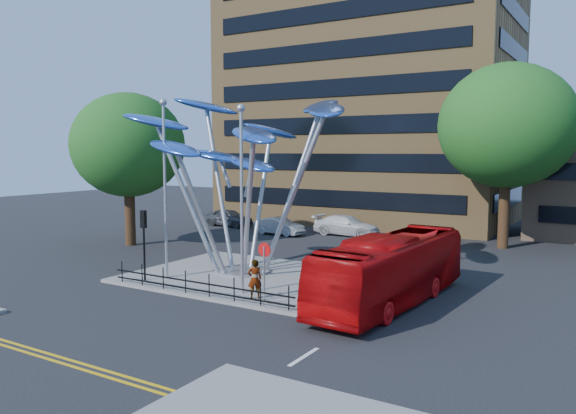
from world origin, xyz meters
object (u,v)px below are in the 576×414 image
Objects in this scene: leaf_sculpture at (243,142)px; parked_car_mid at (279,226)px; pedestrian at (255,279)px; tree_left at (128,145)px; red_bus at (391,270)px; tree_right at (507,126)px; parked_car_right at (347,226)px; parked_car_left at (229,218)px; no_entry_sign_island at (264,261)px; traffic_light_island at (144,230)px; street_lamp_right at (242,182)px; street_lamp_left at (165,173)px.

leaf_sculpture is 15.14m from parked_car_mid.
tree_left is at bearing -68.72° from pedestrian.
red_bus is 6.24× the size of pedestrian.
tree_left is at bearing -151.39° from tree_right.
parked_car_right is at bearing 94.58° from leaf_sculpture.
tree_right reaches higher than parked_car_left.
parked_car_left is 10.84m from parked_car_right.
red_bus is (-1.40, -16.76, -6.57)m from tree_right.
no_entry_sign_island is 0.95m from pedestrian.
parked_car_left is (-12.03, 14.47, -6.12)m from leaf_sculpture.
leaf_sculpture is 6.65m from traffic_light_island.
street_lamp_right is 6.05m from traffic_light_island.
traffic_light_island is 17.09m from parked_car_mid.
traffic_light_island reaches higher than no_entry_sign_island.
pedestrian is (15.51, -7.50, -5.80)m from tree_left.
parked_car_right is (-9.87, 16.48, -0.72)m from red_bus.
leaf_sculpture is 1.53× the size of street_lamp_right.
parked_car_left is at bearing 90.50° from tree_left.
parked_car_right is (-11.27, -0.28, -7.29)m from tree_right.
street_lamp_right is 19.59m from parked_car_right.
red_bus is 2.64× the size of parked_car_mid.
traffic_light_island is (-13.00, -19.50, -5.42)m from tree_right.
tree_right is at bearing 56.69° from leaf_sculpture.
pedestrian is (-5.09, -2.74, -0.47)m from red_bus.
tree_right is 24.06m from traffic_light_island.
parked_car_right is (-4.79, 19.22, -0.25)m from pedestrian.
tree_right is 18.37m from leaf_sculpture.
no_entry_sign_island is (7.00, 0.02, -0.80)m from traffic_light_island.
traffic_light_island reaches higher than parked_car_left.
no_entry_sign_island is at bearing -8.61° from street_lamp_left.
tree_right reaches higher than no_entry_sign_island.
red_bus is 5.80m from pedestrian.
red_bus reaches higher than parked_car_left.
red_bus is at bearing -13.00° from tree_left.
street_lamp_left is at bearing 174.73° from parked_car_right.
pedestrian is at bearing -49.42° from leaf_sculpture.
parked_car_mid is 0.77× the size of parked_car_right.
red_bus is at bearing -125.07° from parked_car_left.
no_entry_sign_island is 24.65m from parked_car_left.
tree_left reaches higher than traffic_light_island.
street_lamp_left is at bearing -124.05° from tree_right.
street_lamp_right is at bearing -148.46° from parked_car_mid.
parked_car_left is at bearing 146.28° from red_bus.
tree_right is 25.09m from tree_left.
leaf_sculpture is at bearing -176.84° from parked_car_right.
leaf_sculpture is 4.28m from street_lamp_left.
street_lamp_right is 1.61× the size of parked_car_right.
tree_left is at bearing 154.23° from street_lamp_right.
leaf_sculpture reaches higher than parked_car_right.
red_bus is at bearing 20.19° from street_lamp_right.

